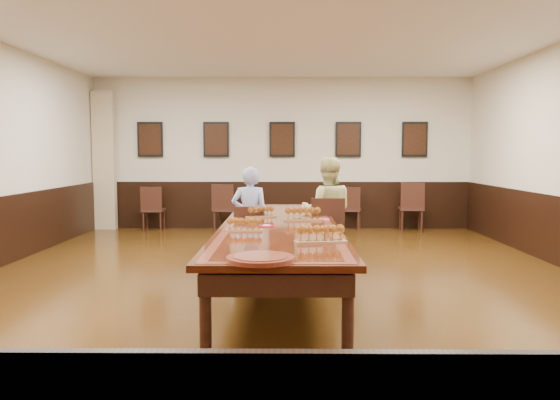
{
  "coord_description": "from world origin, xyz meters",
  "views": [
    {
      "loc": [
        0.07,
        -6.65,
        1.63
      ],
      "look_at": [
        0.0,
        0.5,
        1.0
      ],
      "focal_mm": 35.0,
      "sensor_mm": 36.0,
      "label": 1
    }
  ],
  "objects_px": {
    "spare_chair_c": "(351,208)",
    "person_woman": "(327,211)",
    "chair_man": "(250,237)",
    "spare_chair_a": "(153,208)",
    "spare_chair_b": "(226,208)",
    "chair_woman": "(327,232)",
    "conference_table": "(280,235)",
    "person_man": "(250,217)",
    "spare_chair_d": "(411,207)",
    "carved_platter": "(260,258)"
  },
  "relations": [
    {
      "from": "spare_chair_c",
      "to": "person_woman",
      "type": "distance_m",
      "value": 3.71
    },
    {
      "from": "chair_man",
      "to": "spare_chair_a",
      "type": "height_order",
      "value": "spare_chair_a"
    },
    {
      "from": "spare_chair_a",
      "to": "spare_chair_b",
      "type": "distance_m",
      "value": 1.53
    },
    {
      "from": "chair_woman",
      "to": "conference_table",
      "type": "relative_size",
      "value": 0.2
    },
    {
      "from": "spare_chair_b",
      "to": "person_man",
      "type": "bearing_deg",
      "value": 111.92
    },
    {
      "from": "chair_man",
      "to": "chair_woman",
      "type": "xyz_separation_m",
      "value": [
        1.1,
        0.19,
        0.05
      ]
    },
    {
      "from": "spare_chair_b",
      "to": "spare_chair_d",
      "type": "height_order",
      "value": "spare_chair_d"
    },
    {
      "from": "chair_woman",
      "to": "spare_chair_d",
      "type": "xyz_separation_m",
      "value": [
        1.99,
        3.5,
        0.01
      ]
    },
    {
      "from": "person_man",
      "to": "carved_platter",
      "type": "height_order",
      "value": "person_man"
    },
    {
      "from": "spare_chair_b",
      "to": "spare_chair_d",
      "type": "xyz_separation_m",
      "value": [
        3.82,
        0.06,
        0.02
      ]
    },
    {
      "from": "spare_chair_b",
      "to": "person_woman",
      "type": "distance_m",
      "value": 3.81
    },
    {
      "from": "spare_chair_a",
      "to": "spare_chair_c",
      "type": "xyz_separation_m",
      "value": [
        4.13,
        0.17,
        -0.01
      ]
    },
    {
      "from": "spare_chair_a",
      "to": "person_man",
      "type": "distance_m",
      "value": 4.29
    },
    {
      "from": "chair_man",
      "to": "person_woman",
      "type": "relative_size",
      "value": 0.57
    },
    {
      "from": "spare_chair_c",
      "to": "person_woman",
      "type": "height_order",
      "value": "person_woman"
    },
    {
      "from": "spare_chair_a",
      "to": "spare_chair_c",
      "type": "distance_m",
      "value": 4.13
    },
    {
      "from": "person_man",
      "to": "person_woman",
      "type": "height_order",
      "value": "person_woman"
    },
    {
      "from": "chair_man",
      "to": "conference_table",
      "type": "relative_size",
      "value": 0.18
    },
    {
      "from": "spare_chair_d",
      "to": "conference_table",
      "type": "xyz_separation_m",
      "value": [
        -2.67,
        -4.56,
        0.1
      ]
    },
    {
      "from": "person_woman",
      "to": "carved_platter",
      "type": "xyz_separation_m",
      "value": [
        -0.81,
        -3.48,
        -0.01
      ]
    },
    {
      "from": "person_man",
      "to": "spare_chair_a",
      "type": "bearing_deg",
      "value": -59.6
    },
    {
      "from": "spare_chair_a",
      "to": "spare_chair_d",
      "type": "distance_m",
      "value": 5.35
    },
    {
      "from": "chair_woman",
      "to": "spare_chair_d",
      "type": "distance_m",
      "value": 4.02
    },
    {
      "from": "spare_chair_c",
      "to": "person_woman",
      "type": "relative_size",
      "value": 0.59
    },
    {
      "from": "conference_table",
      "to": "spare_chair_b",
      "type": "bearing_deg",
      "value": 104.43
    },
    {
      "from": "chair_woman",
      "to": "spare_chair_a",
      "type": "xyz_separation_m",
      "value": [
        -3.35,
        3.55,
        -0.04
      ]
    },
    {
      "from": "chair_man",
      "to": "spare_chair_d",
      "type": "xyz_separation_m",
      "value": [
        3.09,
        3.68,
        0.06
      ]
    },
    {
      "from": "spare_chair_a",
      "to": "person_man",
      "type": "bearing_deg",
      "value": 120.47
    },
    {
      "from": "spare_chair_b",
      "to": "spare_chair_c",
      "type": "xyz_separation_m",
      "value": [
        2.61,
        0.28,
        -0.03
      ]
    },
    {
      "from": "chair_woman",
      "to": "carved_platter",
      "type": "height_order",
      "value": "chair_woman"
    },
    {
      "from": "person_man",
      "to": "chair_woman",
      "type": "bearing_deg",
      "value": -176.52
    },
    {
      "from": "person_man",
      "to": "person_woman",
      "type": "relative_size",
      "value": 0.92
    },
    {
      "from": "chair_man",
      "to": "carved_platter",
      "type": "bearing_deg",
      "value": 94.03
    },
    {
      "from": "spare_chair_c",
      "to": "spare_chair_b",
      "type": "bearing_deg",
      "value": 18.68
    },
    {
      "from": "chair_man",
      "to": "spare_chair_c",
      "type": "height_order",
      "value": "spare_chair_c"
    },
    {
      "from": "chair_man",
      "to": "person_man",
      "type": "xyz_separation_m",
      "value": [
        -0.0,
        0.09,
        0.27
      ]
    },
    {
      "from": "spare_chair_c",
      "to": "carved_platter",
      "type": "height_order",
      "value": "spare_chair_c"
    },
    {
      "from": "chair_man",
      "to": "carved_platter",
      "type": "height_order",
      "value": "chair_man"
    },
    {
      "from": "spare_chair_b",
      "to": "person_woman",
      "type": "height_order",
      "value": "person_woman"
    },
    {
      "from": "chair_man",
      "to": "spare_chair_c",
      "type": "distance_m",
      "value": 4.33
    },
    {
      "from": "spare_chair_a",
      "to": "person_woman",
      "type": "bearing_deg",
      "value": 133.02
    },
    {
      "from": "person_man",
      "to": "spare_chair_b",
      "type": "bearing_deg",
      "value": -79.63
    },
    {
      "from": "spare_chair_c",
      "to": "carved_platter",
      "type": "xyz_separation_m",
      "value": [
        -1.58,
        -7.09,
        0.32
      ]
    },
    {
      "from": "chair_woman",
      "to": "spare_chair_d",
      "type": "height_order",
      "value": "spare_chair_d"
    },
    {
      "from": "chair_man",
      "to": "person_woman",
      "type": "xyz_separation_m",
      "value": [
        1.1,
        0.29,
        0.33
      ]
    },
    {
      "from": "conference_table",
      "to": "spare_chair_a",
      "type": "bearing_deg",
      "value": 120.14
    },
    {
      "from": "spare_chair_c",
      "to": "spare_chair_d",
      "type": "xyz_separation_m",
      "value": [
        1.22,
        -0.22,
        0.05
      ]
    },
    {
      "from": "chair_man",
      "to": "carved_platter",
      "type": "distance_m",
      "value": 3.22
    },
    {
      "from": "chair_woman",
      "to": "spare_chair_c",
      "type": "distance_m",
      "value": 3.8
    },
    {
      "from": "spare_chair_d",
      "to": "spare_chair_b",
      "type": "bearing_deg",
      "value": 6.98
    }
  ]
}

